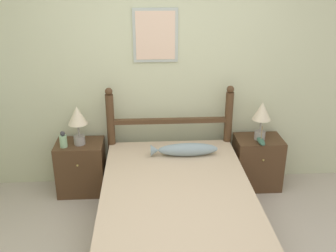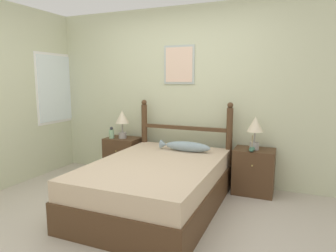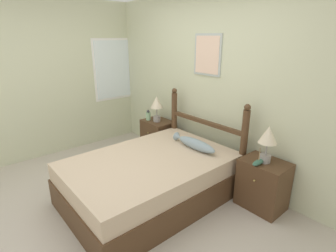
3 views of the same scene
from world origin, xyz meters
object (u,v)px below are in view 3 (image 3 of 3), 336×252
Objects in this scene: bed at (151,179)px; model_boat at (259,162)px; nightstand_left at (158,137)px; table_lamp_right at (268,138)px; bottle at (148,115)px; nightstand_right at (263,184)px; fish_pillow at (195,144)px; table_lamp_left at (157,104)px.

bed is 9.25× the size of model_boat.
table_lamp_right is at bearing -0.47° from nightstand_left.
bottle is 2.13m from model_boat.
fish_pillow reaches higher than nightstand_right.
nightstand_right is at bearing 2.38° from bottle.
bed is 2.89× the size of fish_pillow.
table_lamp_left is 1.18m from fish_pillow.
nightstand_right is (2.00, 0.00, 0.00)m from nightstand_left.
table_lamp_left is 2.40× the size of bottle.
table_lamp_right is 0.62× the size of fish_pillow.
bed is at bearing -102.28° from fish_pillow.
bottle is (-0.15, -0.09, 0.38)m from nightstand_left.
nightstand_left is 0.41m from bottle.
fish_pillow reaches higher than bed.
fish_pillow is at bearing -8.42° from bottle.
table_lamp_left is at bearing -179.66° from table_lamp_right.
table_lamp_left is at bearing 167.41° from fish_pillow.
nightstand_right reaches higher than bed.
nightstand_left is at bearing 31.60° from bottle.
table_lamp_right is 2.40× the size of bottle.
table_lamp_right is at bearing 17.01° from fish_pillow.
bottle reaches higher than bed.
table_lamp_right reaches higher than fish_pillow.
model_boat is at bearing -2.82° from table_lamp_left.
table_lamp_right is 1.97× the size of model_boat.
fish_pillow is (-0.84, -0.15, -0.01)m from model_boat.
nightstand_left and nightstand_right have the same top height.
model_boat is at bearing 10.36° from fish_pillow.
table_lamp_left reaches higher than bottle.
table_lamp_left is 0.62× the size of fish_pillow.
fish_pillow is (0.14, 0.63, 0.35)m from bed.
nightstand_left is 2.01m from model_boat.
model_boat is (1.98, -0.12, 0.33)m from nightstand_left.
bed is at bearing -35.51° from bottle.
table_lamp_right is at bearing -108.18° from nightstand_right.
table_lamp_left is at bearing -62.41° from nightstand_left.
model_boat reaches higher than bottle.
nightstand_left is 2.72× the size of model_boat.
bottle reaches higher than nightstand_right.
nightstand_right is at bearing 71.82° from table_lamp_right.
model_boat is 0.86m from fish_pillow.
table_lamp_right reaches higher than bottle.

